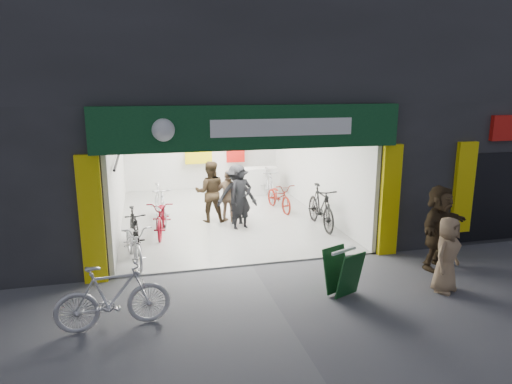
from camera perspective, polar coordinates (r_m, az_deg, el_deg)
name	(u,v)px	position (r m, az deg, el deg)	size (l,w,h in m)	color
ground	(252,266)	(10.19, -0.51, -9.20)	(60.00, 60.00, 0.00)	#56565B
building	(242,71)	(14.50, -1.72, 14.86)	(17.00, 10.27, 8.00)	#232326
bike_left_front	(134,242)	(10.55, -14.99, -6.10)	(0.63, 1.82, 0.95)	#BBBABF
bike_left_midfront	(134,229)	(11.40, -14.96, -4.53)	(0.47, 1.67, 1.01)	black
bike_left_midback	(162,217)	(12.34, -11.66, -3.05)	(0.65, 1.87, 0.98)	maroon
bike_left_back	(160,204)	(13.41, -11.90, -1.48)	(0.52, 1.85, 1.11)	silver
bike_right_front	(321,207)	(12.75, 8.10, -1.87)	(0.57, 2.00, 1.20)	black
bike_right_mid	(279,197)	(14.43, 2.92, -0.60)	(0.60, 1.73, 0.91)	maroon
bike_right_back	(268,184)	(15.93, 1.56, 1.05)	(0.51, 1.80, 1.08)	#A6A6AB
parked_bike	(113,297)	(7.90, -17.44, -12.37)	(0.52, 1.83, 1.10)	silver
customer_a	(241,199)	(12.43, -1.87, -0.83)	(0.64, 0.42, 1.75)	black
customer_b	(210,192)	(13.15, -5.74, -0.01)	(0.87, 0.68, 1.80)	#332617
customer_c	(237,195)	(12.86, -2.39, -0.39)	(1.12, 0.64, 1.74)	black
customer_d	(229,197)	(13.10, -3.41, -0.61)	(0.90, 0.37, 1.54)	#80644A
pedestrian_near	(447,255)	(9.48, 22.73, -7.23)	(0.72, 0.47, 1.48)	#8E7252
pedestrian_far	(438,227)	(10.55, 21.84, -4.11)	(1.70, 0.54, 1.84)	#3B2D1B
sandwich_board	(343,271)	(8.82, 10.81, -9.69)	(0.75, 0.76, 0.88)	#0E3A16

